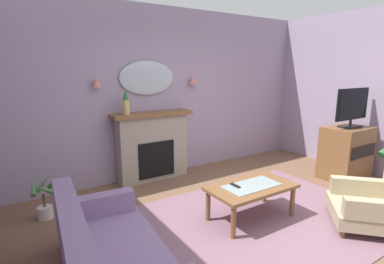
{
  "coord_description": "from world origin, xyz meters",
  "views": [
    {
      "loc": [
        -2.55,
        -2.21,
        1.86
      ],
      "look_at": [
        -0.37,
        1.21,
        1.0
      ],
      "focal_mm": 27.83,
      "sensor_mm": 36.0,
      "label": 1
    }
  ],
  "objects": [
    {
      "name": "tv_remote",
      "position": [
        -0.26,
        0.4,
        0.45
      ],
      "size": [
        0.04,
        0.16,
        0.02
      ],
      "primitive_type": "cube",
      "color": "black",
      "rests_on": "coffee_table"
    },
    {
      "name": "floral_couch",
      "position": [
        -1.97,
        0.1,
        0.32
      ],
      "size": [
        1.0,
        1.78,
        0.76
      ],
      "color": "gray",
      "rests_on": "ground"
    },
    {
      "name": "wall_back",
      "position": [
        0.0,
        2.46,
        1.44
      ],
      "size": [
        6.71,
        0.1,
        2.88
      ],
      "primitive_type": "cube",
      "color": "#9E8CA8",
      "rests_on": "ground"
    },
    {
      "name": "tv_flatscreen",
      "position": [
        2.3,
        0.48,
        1.25
      ],
      "size": [
        0.84,
        0.24,
        0.65
      ],
      "color": "black",
      "rests_on": "tv_cabinet"
    },
    {
      "name": "armchair_near_fireplace",
      "position": [
        1.04,
        -0.65,
        0.31
      ],
      "size": [
        1.14,
        1.15,
        0.71
      ],
      "color": "tan",
      "rests_on": "ground"
    },
    {
      "name": "potted_plant_small_fern",
      "position": [
        -2.25,
        1.71,
        0.25
      ],
      "size": [
        0.29,
        0.29,
        0.55
      ],
      "color": "silver",
      "rests_on": "ground"
    },
    {
      "name": "tv_cabinet",
      "position": [
        2.3,
        0.5,
        0.45
      ],
      "size": [
        0.8,
        0.57,
        0.9
      ],
      "color": "brown",
      "rests_on": "ground"
    },
    {
      "name": "patterned_rug",
      "position": [
        0.0,
        0.2,
        0.01
      ],
      "size": [
        3.2,
        2.4,
        0.01
      ],
      "primitive_type": "cube",
      "color": "#7F5B6B",
      "rests_on": "ground"
    },
    {
      "name": "floor",
      "position": [
        0.0,
        0.0,
        -0.05
      ],
      "size": [
        6.71,
        5.82,
        0.1
      ],
      "primitive_type": "cube",
      "color": "brown",
      "rests_on": "ground"
    },
    {
      "name": "wall_sconce_right",
      "position": [
        0.35,
        2.33,
        1.66
      ],
      "size": [
        0.14,
        0.14,
        0.14
      ],
      "primitive_type": "cone",
      "color": "#D17066"
    },
    {
      "name": "coffee_table",
      "position": [
        -0.06,
        0.31,
        0.38
      ],
      "size": [
        1.1,
        0.6,
        0.45
      ],
      "color": "brown",
      "rests_on": "ground"
    },
    {
      "name": "mantel_vase_centre",
      "position": [
        -0.95,
        2.21,
        1.35
      ],
      "size": [
        0.11,
        0.11,
        0.39
      ],
      "color": "tan",
      "rests_on": "fireplace"
    },
    {
      "name": "fireplace",
      "position": [
        -0.5,
        2.24,
        0.57
      ],
      "size": [
        1.36,
        0.36,
        1.16
      ],
      "color": "gray",
      "rests_on": "ground"
    },
    {
      "name": "wall_sconce_left",
      "position": [
        -1.35,
        2.33,
        1.66
      ],
      "size": [
        0.14,
        0.14,
        0.14
      ],
      "primitive_type": "cone",
      "color": "#D17066"
    },
    {
      "name": "wall_mirror",
      "position": [
        -0.5,
        2.38,
        1.71
      ],
      "size": [
        0.96,
        0.06,
        0.56
      ],
      "primitive_type": "ellipsoid",
      "color": "#B2BCC6"
    }
  ]
}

